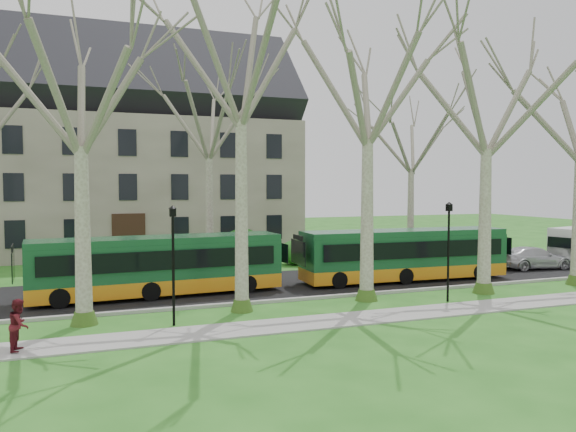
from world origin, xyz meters
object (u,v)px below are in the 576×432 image
object	(u,v)px
bus_lead	(159,265)
pedestrian_b	(19,325)
bus_follow	(405,254)
sedan	(534,258)

from	to	relation	value
bus_lead	pedestrian_b	size ratio (longest dim) A/B	7.04
bus_follow	sedan	xyz separation A→B (m)	(9.66, 0.83, -0.73)
bus_lead	pedestrian_b	xyz separation A→B (m)	(-5.19, -7.20, -0.61)
bus_follow	sedan	distance (m)	9.72
bus_lead	bus_follow	bearing A→B (deg)	-5.12
bus_lead	bus_follow	xyz separation A→B (m)	(12.80, -0.44, -0.01)
sedan	pedestrian_b	world-z (taller)	pedestrian_b
bus_follow	pedestrian_b	size ratio (longest dim) A/B	7.01
bus_follow	sedan	world-z (taller)	bus_follow
sedan	pedestrian_b	size ratio (longest dim) A/B	2.88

